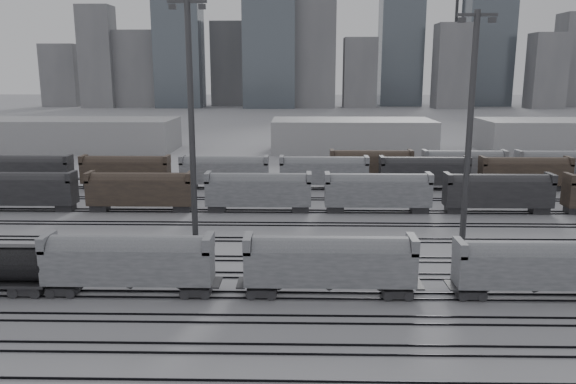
{
  "coord_description": "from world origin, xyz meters",
  "views": [
    {
      "loc": [
        -3.1,
        -46.23,
        19.72
      ],
      "look_at": [
        -4.66,
        26.83,
        4.0
      ],
      "focal_mm": 35.0,
      "sensor_mm": 36.0,
      "label": 1
    }
  ],
  "objects_px": {
    "hopper_car_c": "(537,264)",
    "hopper_car_b": "(330,261)",
    "light_mast_c": "(470,128)",
    "hopper_car_a": "(129,259)"
  },
  "relations": [
    {
      "from": "hopper_car_c",
      "to": "light_mast_c",
      "type": "xyz_separation_m",
      "value": [
        -2.58,
        13.63,
        10.63
      ]
    },
    {
      "from": "light_mast_c",
      "to": "hopper_car_a",
      "type": "bearing_deg",
      "value": -157.87
    },
    {
      "from": "hopper_car_a",
      "to": "light_mast_c",
      "type": "height_order",
      "value": "light_mast_c"
    },
    {
      "from": "hopper_car_b",
      "to": "light_mast_c",
      "type": "distance_m",
      "value": 23.2
    },
    {
      "from": "hopper_car_a",
      "to": "hopper_car_c",
      "type": "height_order",
      "value": "hopper_car_a"
    },
    {
      "from": "hopper_car_b",
      "to": "light_mast_c",
      "type": "bearing_deg",
      "value": 41.14
    },
    {
      "from": "hopper_car_c",
      "to": "hopper_car_b",
      "type": "bearing_deg",
      "value": 180.0
    },
    {
      "from": "hopper_car_b",
      "to": "light_mast_c",
      "type": "relative_size",
      "value": 0.58
    },
    {
      "from": "hopper_car_b",
      "to": "hopper_car_c",
      "type": "xyz_separation_m",
      "value": [
        18.18,
        -0.0,
        -0.2
      ]
    },
    {
      "from": "hopper_car_a",
      "to": "hopper_car_b",
      "type": "distance_m",
      "value": 17.92
    }
  ]
}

